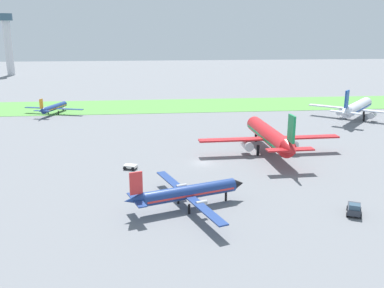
# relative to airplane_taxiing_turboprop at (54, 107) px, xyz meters

# --- Properties ---
(ground_plane) EXTENTS (600.00, 600.00, 0.00)m
(ground_plane) POSITION_rel_airplane_taxiing_turboprop_xyz_m (41.08, -56.36, -2.22)
(ground_plane) COLOR slate
(grass_taxiway_strip) EXTENTS (360.00, 28.00, 0.08)m
(grass_taxiway_strip) POSITION_rel_airplane_taxiing_turboprop_xyz_m (41.08, 11.51, -2.18)
(grass_taxiway_strip) COLOR #549342
(grass_taxiway_strip) RESTS_ON ground_plane
(airplane_taxiing_turboprop) EXTENTS (19.65, 16.99, 6.07)m
(airplane_taxiing_turboprop) POSITION_rel_airplane_taxiing_turboprop_xyz_m (0.00, 0.00, 0.00)
(airplane_taxiing_turboprop) COLOR navy
(airplane_taxiing_turboprop) RESTS_ON ground_plane
(airplane_midfield_jet) EXTENTS (31.36, 30.74, 11.09)m
(airplane_midfield_jet) POSITION_rel_airplane_taxiing_turboprop_xyz_m (56.47, -51.14, 1.77)
(airplane_midfield_jet) COLOR red
(airplane_midfield_jet) RESTS_ON ground_plane
(airplane_foreground_turboprop) EXTENTS (19.37, 22.40, 6.94)m
(airplane_foreground_turboprop) POSITION_rel_airplane_taxiing_turboprop_xyz_m (35.79, -78.45, 0.32)
(airplane_foreground_turboprop) COLOR navy
(airplane_foreground_turboprop) RESTS_ON ground_plane
(airplane_parked_jet_far) EXTENTS (23.08, 23.76, 10.27)m
(airplane_parked_jet_far) POSITION_rel_airplane_taxiing_turboprop_xyz_m (92.77, -18.65, 1.48)
(airplane_parked_jet_far) COLOR silver
(airplane_parked_jet_far) RESTS_ON ground_plane
(baggage_cart_near_gate) EXTENTS (2.86, 2.51, 0.90)m
(baggage_cart_near_gate) POSITION_rel_airplane_taxiing_turboprop_xyz_m (26.46, -58.85, -1.65)
(baggage_cart_near_gate) COLOR white
(baggage_cart_near_gate) RESTS_ON ground_plane
(pushback_tug_by_runway) EXTENTS (3.27, 4.02, 1.95)m
(pushback_tug_by_runway) POSITION_rel_airplane_taxiing_turboprop_xyz_m (60.00, -83.45, -1.31)
(pushback_tug_by_runway) COLOR #2D333D
(pushback_tug_by_runway) RESTS_ON ground_plane
(control_tower) EXTENTS (8.00, 8.00, 35.59)m
(control_tower) POSITION_rel_airplane_taxiing_turboprop_xyz_m (-50.87, 127.21, 18.82)
(control_tower) COLOR silver
(control_tower) RESTS_ON ground_plane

